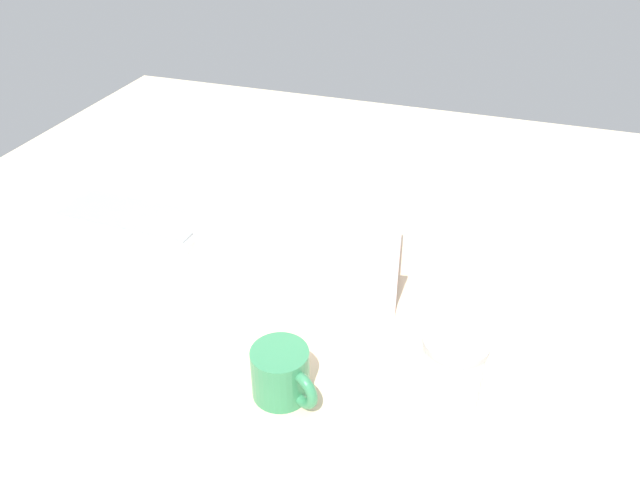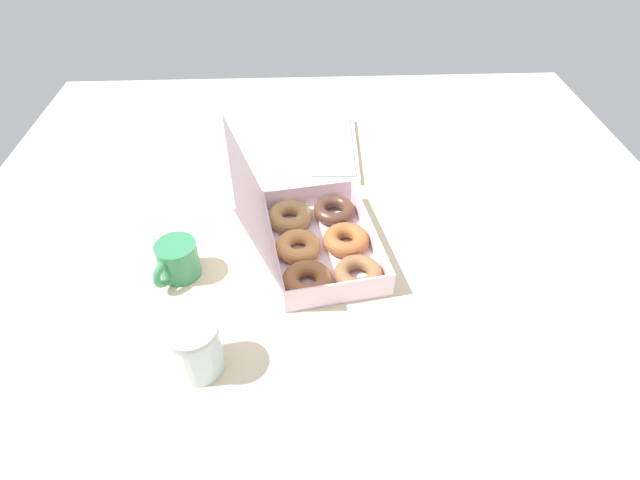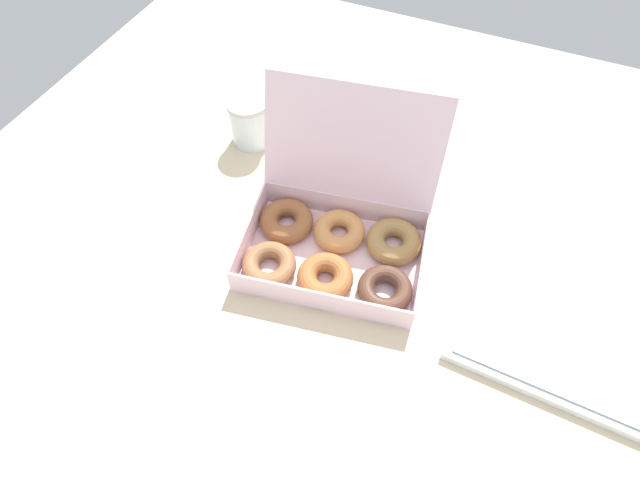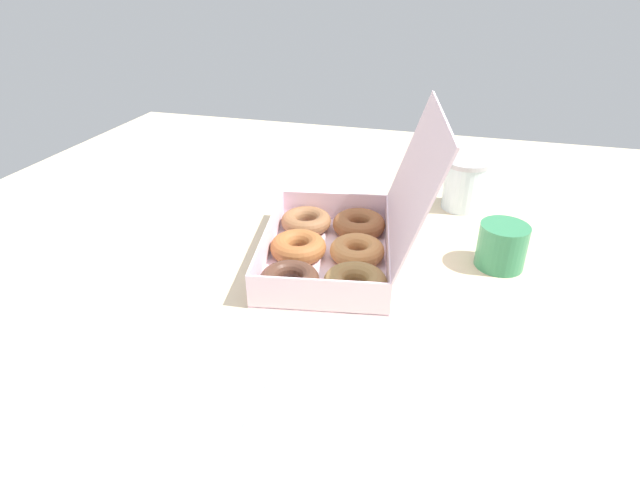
% 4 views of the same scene
% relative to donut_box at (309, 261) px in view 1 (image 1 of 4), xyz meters
% --- Properties ---
extents(ground_plane, '(1.80, 1.80, 0.02)m').
position_rel_donut_box_xyz_m(ground_plane, '(0.04, -0.03, -0.04)').
color(ground_plane, beige).
extents(donut_box, '(0.39, 0.35, 0.28)m').
position_rel_donut_box_xyz_m(donut_box, '(0.00, 0.00, 0.00)').
color(donut_box, white).
rests_on(donut_box, ground_plane).
extents(keyboard, '(0.35, 0.15, 0.02)m').
position_rel_donut_box_xyz_m(keyboard, '(0.43, -0.07, -0.02)').
color(keyboard, white).
rests_on(keyboard, ground_plane).
extents(coffee_mug, '(0.12, 0.09, 0.08)m').
position_rel_donut_box_xyz_m(coffee_mug, '(-0.06, 0.29, 0.01)').
color(coffee_mug, '#327E51').
rests_on(coffee_mug, ground_plane).
extents(glass_jar, '(0.10, 0.10, 0.11)m').
position_rel_donut_box_xyz_m(glass_jar, '(-0.30, 0.22, 0.02)').
color(glass_jar, silver).
rests_on(glass_jar, ground_plane).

